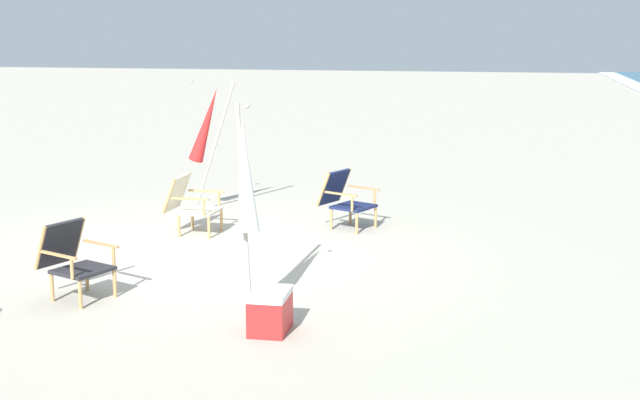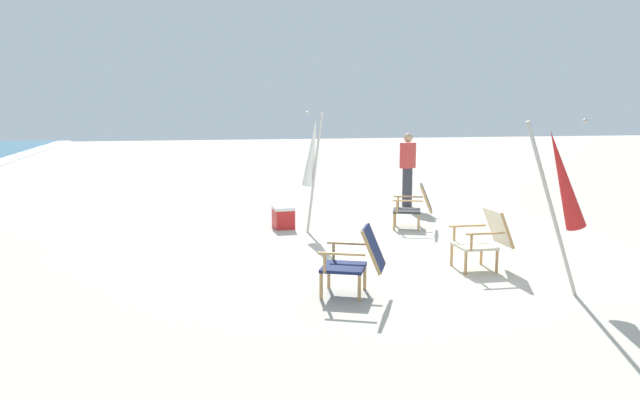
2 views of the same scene
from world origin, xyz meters
The scene contains 7 objects.
ground_plane centered at (0.00, 0.00, 0.00)m, with size 80.00×80.00×0.00m, color #B7AF9E.
beach_chair_mid_center centered at (1.99, -0.80, 0.43)m, with size 0.81×0.87×0.81m.
beach_chair_back_left centered at (-0.98, -0.51, 0.43)m, with size 0.63×0.74×0.81m.
beach_chair_front_right centered at (-1.70, 1.52, 0.43)m, with size 0.83×0.89×0.81m.
umbrella_furled_red centered at (-2.33, -0.67, 1.32)m, with size 0.28×0.78×2.02m.
umbrella_furled_white centered at (2.04, 1.10, 1.38)m, with size 0.46×0.40×2.10m.
cooler_box centered at (2.65, 1.49, 0.20)m, with size 0.49×0.35×0.40m.
Camera 1 is at (10.42, 3.39, 2.90)m, focal length 50.00 mm.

